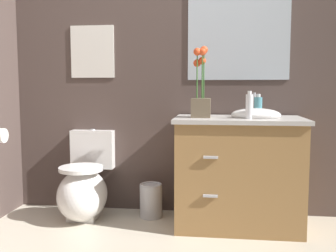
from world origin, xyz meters
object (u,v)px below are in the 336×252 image
at_px(soap_bottle, 249,106).
at_px(wall_poster, 92,52).
at_px(flower_vase, 201,95).
at_px(wall_mirror, 238,35).
at_px(toilet, 84,188).
at_px(vanity_cabinet, 238,171).
at_px(trash_bin, 151,200).
at_px(lotion_bottle, 258,106).

bearing_deg(soap_bottle, wall_poster, 162.42).
xyz_separation_m(flower_vase, wall_mirror, (0.28, 0.32, 0.46)).
relative_size(toilet, wall_mirror, 0.86).
distance_m(toilet, wall_poster, 1.12).
bearing_deg(vanity_cabinet, toilet, 178.74).
xyz_separation_m(vanity_cabinet, wall_poster, (-1.20, 0.29, 0.91)).
bearing_deg(trash_bin, vanity_cabinet, -9.78).
bearing_deg(wall_mirror, toilet, -167.43).
distance_m(vanity_cabinet, lotion_bottle, 0.50).
xyz_separation_m(lotion_bottle, wall_poster, (-1.34, 0.21, 0.44)).
bearing_deg(flower_vase, soap_bottle, -12.93).
bearing_deg(lotion_bottle, flower_vase, -164.72).
height_order(toilet, wall_poster, wall_poster).
bearing_deg(toilet, vanity_cabinet, -1.26).
bearing_deg(toilet, soap_bottle, -5.99).
distance_m(toilet, trash_bin, 0.54).
distance_m(trash_bin, wall_mirror, 1.49).
relative_size(wall_poster, wall_mirror, 0.54).
height_order(toilet, lotion_bottle, lotion_bottle).
relative_size(vanity_cabinet, soap_bottle, 5.11).
relative_size(soap_bottle, lotion_bottle, 1.14).
distance_m(vanity_cabinet, wall_mirror, 1.07).
distance_m(flower_vase, wall_mirror, 0.63).
xyz_separation_m(lotion_bottle, wall_mirror, (-0.14, 0.21, 0.55)).
bearing_deg(wall_mirror, flower_vase, -131.15).
distance_m(lotion_bottle, trash_bin, 1.12).
bearing_deg(trash_bin, lotion_bottle, -2.00).
xyz_separation_m(trash_bin, wall_poster, (-0.52, 0.18, 1.20)).
height_order(lotion_bottle, trash_bin, lotion_bottle).
xyz_separation_m(soap_bottle, trash_bin, (-0.74, 0.22, -0.77)).
bearing_deg(vanity_cabinet, wall_mirror, 90.55).
distance_m(lotion_bottle, wall_mirror, 0.61).
bearing_deg(wall_poster, wall_mirror, 0.00).
bearing_deg(soap_bottle, trash_bin, 163.23).
bearing_deg(soap_bottle, vanity_cabinet, 119.67).
height_order(vanity_cabinet, soap_bottle, soap_bottle).
distance_m(flower_vase, trash_bin, 0.95).
xyz_separation_m(vanity_cabinet, flower_vase, (-0.28, -0.03, 0.56)).
distance_m(flower_vase, wall_poster, 1.03).
height_order(toilet, wall_mirror, wall_mirror).
distance_m(wall_poster, wall_mirror, 1.20).
bearing_deg(toilet, trash_bin, 9.92).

